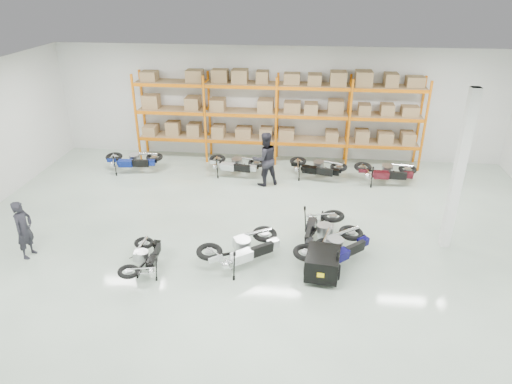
# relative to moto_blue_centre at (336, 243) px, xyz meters

# --- Properties ---
(room) EXTENTS (18.00, 18.00, 18.00)m
(room) POSITION_rel_moto_blue_centre_xyz_m (-2.07, 0.73, 1.64)
(room) COLOR #B8CDB8
(room) RESTS_ON ground
(pallet_rack) EXTENTS (11.28, 0.98, 3.62)m
(pallet_rack) POSITION_rel_moto_blue_centre_xyz_m (-2.07, 7.18, 1.64)
(pallet_rack) COLOR #D5670B
(pallet_rack) RESTS_ON ground
(structural_column) EXTENTS (0.25, 0.25, 4.50)m
(structural_column) POSITION_rel_moto_blue_centre_xyz_m (3.13, 1.23, 1.64)
(structural_column) COLOR white
(structural_column) RESTS_ON ground
(moto_blue_centre) EXTENTS (2.15, 2.08, 1.30)m
(moto_blue_centre) POSITION_rel_moto_blue_centre_xyz_m (0.00, 0.00, 0.00)
(moto_blue_centre) COLOR #0A0747
(moto_blue_centre) RESTS_ON ground
(moto_silver_left) EXTENTS (2.22, 2.03, 1.31)m
(moto_silver_left) POSITION_rel_moto_blue_centre_xyz_m (-2.44, -0.29, 0.01)
(moto_silver_left) COLOR silver
(moto_silver_left) RESTS_ON ground
(moto_black_far_left) EXTENTS (0.84, 1.61, 1.02)m
(moto_black_far_left) POSITION_rel_moto_blue_centre_xyz_m (-4.93, -0.86, -0.13)
(moto_black_far_left) COLOR black
(moto_black_far_left) RESTS_ON ground
(moto_touring_right) EXTENTS (1.26, 2.10, 1.28)m
(moto_touring_right) POSITION_rel_moto_blue_centre_xyz_m (-0.36, 0.90, -0.01)
(moto_touring_right) COLOR black
(moto_touring_right) RESTS_ON ground
(trailer) EXTENTS (0.93, 1.75, 0.72)m
(trailer) POSITION_rel_moto_blue_centre_xyz_m (-0.36, -0.70, -0.19)
(trailer) COLOR black
(trailer) RESTS_ON ground
(moto_back_a) EXTENTS (1.99, 1.10, 1.24)m
(moto_back_a) POSITION_rel_moto_blue_centre_xyz_m (-7.53, 5.50, -0.03)
(moto_back_a) COLOR navy
(moto_back_a) RESTS_ON ground
(moto_back_b) EXTENTS (2.01, 1.22, 1.22)m
(moto_back_b) POSITION_rel_moto_blue_centre_xyz_m (-3.53, 5.54, -0.03)
(moto_back_b) COLOR silver
(moto_back_b) RESTS_ON ground
(moto_back_c) EXTENTS (2.06, 1.39, 1.22)m
(moto_back_c) POSITION_rel_moto_blue_centre_xyz_m (-0.44, 5.57, -0.04)
(moto_back_c) COLOR black
(moto_back_c) RESTS_ON ground
(moto_back_d) EXTENTS (1.96, 1.01, 1.25)m
(moto_back_d) POSITION_rel_moto_blue_centre_xyz_m (2.07, 5.40, -0.02)
(moto_back_d) COLOR #420D15
(moto_back_d) RESTS_ON ground
(person_left) EXTENTS (0.45, 0.63, 1.65)m
(person_left) POSITION_rel_moto_blue_centre_xyz_m (-8.29, -0.56, 0.21)
(person_left) COLOR black
(person_left) RESTS_ON ground
(person_back) EXTENTS (1.20, 1.12, 1.98)m
(person_back) POSITION_rel_moto_blue_centre_xyz_m (-2.32, 4.80, 0.38)
(person_back) COLOR black
(person_back) RESTS_ON ground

